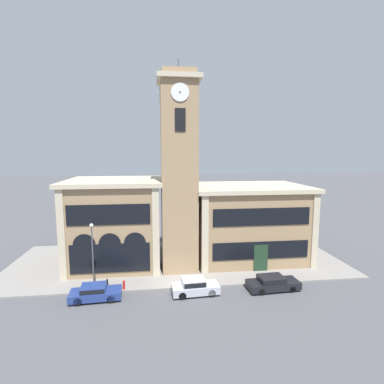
% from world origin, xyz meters
% --- Properties ---
extents(ground_plane, '(300.00, 300.00, 0.00)m').
position_xyz_m(ground_plane, '(0.00, 0.00, 0.00)').
color(ground_plane, '#4C4C51').
extents(sidewalk_kerb, '(37.68, 14.68, 0.15)m').
position_xyz_m(sidewalk_kerb, '(0.00, 7.34, 0.07)').
color(sidewalk_kerb, gray).
rests_on(sidewalk_kerb, ground_plane).
extents(clock_tower, '(4.40, 4.40, 21.99)m').
position_xyz_m(clock_tower, '(-0.00, 4.89, 10.46)').
color(clock_tower, '#9E7F5B').
rests_on(clock_tower, ground_plane).
extents(town_hall_left_wing, '(10.51, 10.34, 9.66)m').
position_xyz_m(town_hall_left_wing, '(-7.05, 7.83, 4.85)').
color(town_hall_left_wing, '#9E7F5B').
rests_on(town_hall_left_wing, ground_plane).
extents(town_hall_right_wing, '(13.39, 10.34, 8.80)m').
position_xyz_m(town_hall_right_wing, '(8.49, 7.83, 4.42)').
color(town_hall_right_wing, '#9E7F5B').
rests_on(town_hall_right_wing, ground_plane).
extents(parked_car_near, '(4.43, 2.12, 1.32)m').
position_xyz_m(parked_car_near, '(-7.79, -1.15, 0.70)').
color(parked_car_near, navy).
rests_on(parked_car_near, ground_plane).
extents(parked_car_mid, '(4.32, 2.08, 1.45)m').
position_xyz_m(parked_car_mid, '(0.89, -1.15, 0.76)').
color(parked_car_mid, '#B2B7C1').
rests_on(parked_car_mid, ground_plane).
extents(parked_car_far, '(4.89, 2.19, 1.32)m').
position_xyz_m(parked_car_far, '(8.15, -1.15, 0.69)').
color(parked_car_far, black).
rests_on(parked_car_far, ground_plane).
extents(street_lamp, '(0.36, 0.36, 6.18)m').
position_xyz_m(street_lamp, '(-8.24, 0.71, 4.16)').
color(street_lamp, '#4C4C51').
rests_on(street_lamp, sidewalk_kerb).
extents(bollard, '(0.18, 0.18, 1.06)m').
position_xyz_m(bollard, '(-6.99, 0.35, 0.67)').
color(bollard, black).
rests_on(bollard, sidewalk_kerb).
extents(fire_hydrant, '(0.22, 0.22, 0.87)m').
position_xyz_m(fire_hydrant, '(-5.50, 0.29, 0.57)').
color(fire_hydrant, red).
rests_on(fire_hydrant, sidewalk_kerb).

